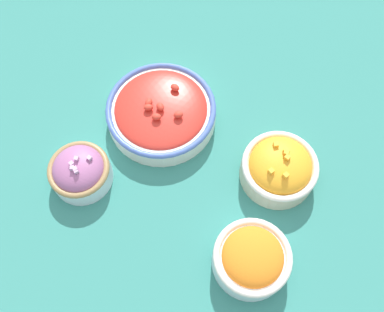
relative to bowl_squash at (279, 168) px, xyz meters
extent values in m
plane|color=#337F75|center=(-0.16, -0.03, -0.04)|extent=(3.00, 3.00, 0.00)
cylinder|color=beige|center=(0.00, 0.00, -0.01)|extent=(0.14, 0.14, 0.05)
torus|color=silver|center=(0.00, 0.00, 0.01)|extent=(0.14, 0.14, 0.01)
ellipsoid|color=orange|center=(0.00, 0.00, 0.01)|extent=(0.12, 0.12, 0.05)
cube|color=#F4A828|center=(0.01, -0.03, 0.04)|extent=(0.01, 0.01, 0.01)
cube|color=#F4A828|center=(0.00, 0.01, 0.04)|extent=(0.01, 0.01, 0.01)
cube|color=#F4A828|center=(-0.01, -0.03, 0.04)|extent=(0.01, 0.01, 0.01)
cube|color=#F4A828|center=(-0.02, 0.02, 0.04)|extent=(0.01, 0.01, 0.01)
cube|color=#F4A828|center=(0.01, 0.00, 0.04)|extent=(0.01, 0.01, 0.01)
cube|color=#F4A828|center=(0.00, 0.02, 0.04)|extent=(0.01, 0.01, 0.01)
cylinder|color=silver|center=(-0.35, -0.13, -0.01)|extent=(0.12, 0.12, 0.04)
torus|color=#997A4C|center=(-0.35, -0.13, 0.01)|extent=(0.12, 0.12, 0.01)
ellipsoid|color=#9E5B8E|center=(-0.35, -0.13, 0.01)|extent=(0.10, 0.10, 0.05)
cube|color=#C699C1|center=(-0.34, -0.14, 0.04)|extent=(0.01, 0.01, 0.01)
cube|color=#C699C1|center=(-0.35, -0.12, 0.04)|extent=(0.01, 0.01, 0.01)
cube|color=#C699C1|center=(-0.35, -0.13, 0.04)|extent=(0.01, 0.01, 0.01)
cube|color=#C699C1|center=(-0.35, -0.14, 0.04)|extent=(0.01, 0.01, 0.01)
cube|color=#C699C1|center=(-0.33, -0.11, 0.03)|extent=(0.01, 0.01, 0.01)
cube|color=#C699C1|center=(-0.34, -0.14, 0.04)|extent=(0.01, 0.01, 0.01)
cylinder|color=silver|center=(-0.25, 0.04, -0.02)|extent=(0.22, 0.22, 0.04)
torus|color=#4766B7|center=(-0.25, 0.04, 0.00)|extent=(0.22, 0.22, 0.01)
ellipsoid|color=red|center=(-0.25, 0.04, 0.00)|extent=(0.19, 0.19, 0.03)
ellipsoid|color=red|center=(-0.27, 0.04, 0.03)|extent=(0.01, 0.02, 0.01)
ellipsoid|color=red|center=(-0.25, 0.04, 0.03)|extent=(0.02, 0.02, 0.01)
ellipsoid|color=red|center=(-0.21, 0.03, 0.02)|extent=(0.02, 0.02, 0.01)
ellipsoid|color=red|center=(-0.27, 0.03, 0.03)|extent=(0.02, 0.02, 0.01)
ellipsoid|color=red|center=(-0.24, 0.09, 0.02)|extent=(0.02, 0.02, 0.01)
ellipsoid|color=red|center=(-0.25, 0.01, 0.02)|extent=(0.02, 0.02, 0.01)
cylinder|color=silver|center=(0.00, -0.18, -0.01)|extent=(0.13, 0.13, 0.05)
torus|color=silver|center=(0.00, -0.18, 0.02)|extent=(0.13, 0.13, 0.01)
ellipsoid|color=orange|center=(0.00, -0.18, 0.02)|extent=(0.10, 0.10, 0.04)
camera|label=1|loc=(-0.05, -0.35, 0.73)|focal=40.00mm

